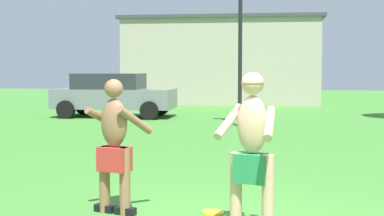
{
  "coord_description": "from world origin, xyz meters",
  "views": [
    {
      "loc": [
        0.51,
        -5.77,
        1.75
      ],
      "look_at": [
        -0.5,
        1.34,
        1.23
      ],
      "focal_mm": 51.2,
      "sensor_mm": 36.0,
      "label": 1
    }
  ],
  "objects": [
    {
      "name": "outbuilding_behind_lot",
      "position": [
        -1.9,
        23.55,
        2.18
      ],
      "size": [
        10.04,
        6.75,
        4.35
      ],
      "color": "#B2A893",
      "rests_on": "ground_plane"
    },
    {
      "name": "car_gray_mid_lot",
      "position": [
        -5.1,
        13.45,
        0.82
      ],
      "size": [
        4.33,
        2.07,
        1.58
      ],
      "color": "slate",
      "rests_on": "ground_plane"
    },
    {
      "name": "lamp_post",
      "position": [
        -0.36,
        10.73,
        3.27
      ],
      "size": [
        0.6,
        0.24,
        5.27
      ],
      "color": "black",
      "rests_on": "ground_plane"
    },
    {
      "name": "frisbee",
      "position": [
        -0.15,
        0.71,
        0.01
      ],
      "size": [
        0.28,
        0.28,
        0.03
      ],
      "primitive_type": "cylinder",
      "color": "yellow",
      "rests_on": "ground_plane"
    },
    {
      "name": "player_in_red",
      "position": [
        -1.33,
        0.56,
        0.85
      ],
      "size": [
        0.81,
        0.64,
        1.63
      ],
      "color": "black",
      "rests_on": "ground_plane"
    },
    {
      "name": "player_with_cap",
      "position": [
        0.33,
        -0.03,
        0.95
      ],
      "size": [
        0.71,
        0.71,
        1.73
      ],
      "color": "black",
      "rests_on": "ground_plane"
    }
  ]
}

